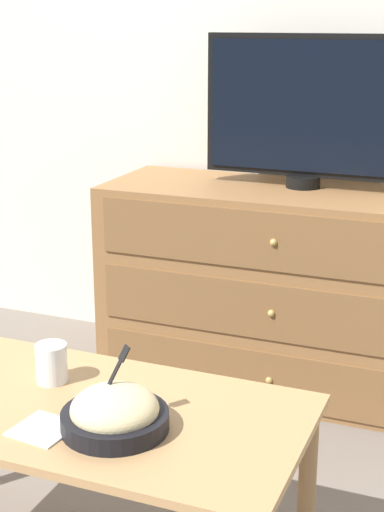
# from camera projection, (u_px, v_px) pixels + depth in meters

# --- Properties ---
(ground_plane) EXTENTS (12.00, 12.00, 0.00)m
(ground_plane) POSITION_uv_depth(u_px,v_px,m) (278.00, 351.00, 3.25)
(ground_plane) COLOR #70665B
(wall_back) EXTENTS (12.00, 0.05, 2.60)m
(wall_back) POSITION_uv_depth(u_px,v_px,m) (292.00, 25.00, 2.89)
(wall_back) COLOR silver
(wall_back) RESTS_ON ground_plane
(dresser) EXTENTS (1.37, 0.50, 0.75)m
(dresser) POSITION_uv_depth(u_px,v_px,m) (290.00, 290.00, 2.86)
(dresser) COLOR olive
(dresser) RESTS_ON ground_plane
(tv) EXTENTS (0.72, 0.12, 0.53)m
(tv) POSITION_uv_depth(u_px,v_px,m) (306.00, 109.00, 2.72)
(tv) COLOR black
(tv) RESTS_ON dresser
(coffee_table) EXTENTS (1.04, 0.53, 0.47)m
(coffee_table) POSITION_uv_depth(u_px,v_px,m) (83.00, 431.00, 1.82)
(coffee_table) COLOR tan
(coffee_table) RESTS_ON ground_plane
(takeout_bowl) EXTENTS (0.24, 0.24, 0.17)m
(takeout_bowl) POSITION_uv_depth(u_px,v_px,m) (115.00, 413.00, 1.69)
(takeout_bowl) COLOR black
(takeout_bowl) RESTS_ON coffee_table
(drink_cup) EXTENTS (0.08, 0.08, 0.10)m
(drink_cup) POSITION_uv_depth(u_px,v_px,m) (52.00, 365.00, 1.91)
(drink_cup) COLOR white
(drink_cup) RESTS_ON coffee_table
(napkin) EXTENTS (0.13, 0.13, 0.00)m
(napkin) POSITION_uv_depth(u_px,v_px,m) (43.00, 429.00, 1.70)
(napkin) COLOR silver
(napkin) RESTS_ON coffee_table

